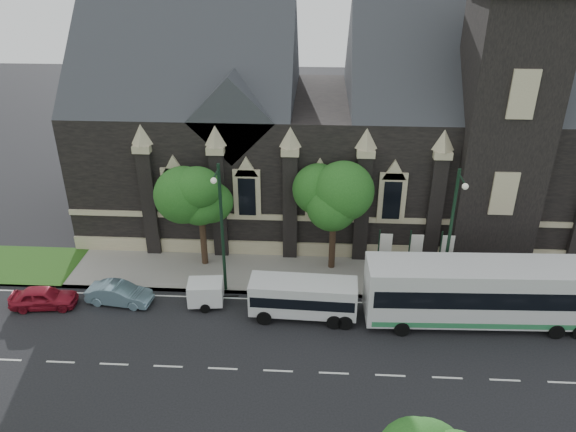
# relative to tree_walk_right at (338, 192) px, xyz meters

# --- Properties ---
(ground) EXTENTS (160.00, 160.00, 0.00)m
(ground) POSITION_rel_tree_walk_right_xyz_m (-3.21, -10.71, -5.82)
(ground) COLOR black
(ground) RESTS_ON ground
(sidewalk) EXTENTS (80.00, 5.00, 0.15)m
(sidewalk) POSITION_rel_tree_walk_right_xyz_m (-3.21, -1.21, -5.74)
(sidewalk) COLOR gray
(sidewalk) RESTS_ON ground
(museum) EXTENTS (40.00, 17.70, 29.90)m
(museum) POSITION_rel_tree_walk_right_xyz_m (1.90, 8.07, 2.35)
(museum) COLOR black
(museum) RESTS_ON ground
(tree_walk_right) EXTENTS (4.08, 4.08, 7.80)m
(tree_walk_right) POSITION_rel_tree_walk_right_xyz_m (0.00, 0.00, 0.00)
(tree_walk_right) COLOR black
(tree_walk_right) RESTS_ON ground
(tree_walk_left) EXTENTS (3.91, 3.91, 7.64)m
(tree_walk_left) POSITION_rel_tree_walk_right_xyz_m (-9.01, -0.01, -0.08)
(tree_walk_left) COLOR black
(tree_walk_left) RESTS_ON ground
(street_lamp_near) EXTENTS (0.36, 1.88, 9.00)m
(street_lamp_near) POSITION_rel_tree_walk_right_xyz_m (6.79, -3.62, -0.71)
(street_lamp_near) COLOR black
(street_lamp_near) RESTS_ON ground
(street_lamp_mid) EXTENTS (0.36, 1.88, 9.00)m
(street_lamp_mid) POSITION_rel_tree_walk_right_xyz_m (-7.21, -3.62, -0.71)
(street_lamp_mid) COLOR black
(street_lamp_mid) RESTS_ON ground
(banner_flag_left) EXTENTS (0.90, 0.10, 4.00)m
(banner_flag_left) POSITION_rel_tree_walk_right_xyz_m (3.08, -1.71, -3.43)
(banner_flag_left) COLOR black
(banner_flag_left) RESTS_ON ground
(banner_flag_center) EXTENTS (0.90, 0.10, 4.00)m
(banner_flag_center) POSITION_rel_tree_walk_right_xyz_m (5.08, -1.71, -3.43)
(banner_flag_center) COLOR black
(banner_flag_center) RESTS_ON ground
(banner_flag_right) EXTENTS (0.90, 0.10, 4.00)m
(banner_flag_right) POSITION_rel_tree_walk_right_xyz_m (7.08, -1.71, -3.43)
(banner_flag_right) COLOR black
(banner_flag_right) RESTS_ON ground
(tour_coach) EXTENTS (13.80, 3.49, 4.00)m
(tour_coach) POSITION_rel_tree_walk_right_xyz_m (8.56, -5.74, -3.65)
(tour_coach) COLOR silver
(tour_coach) RESTS_ON ground
(shuttle_bus) EXTENTS (6.54, 2.53, 2.49)m
(shuttle_bus) POSITION_rel_tree_walk_right_xyz_m (-2.01, -5.81, -4.36)
(shuttle_bus) COLOR silver
(shuttle_bus) RESTS_ON ground
(box_trailer) EXTENTS (3.21, 1.89, 1.68)m
(box_trailer) POSITION_rel_tree_walk_right_xyz_m (-8.20, -4.99, -4.87)
(box_trailer) COLOR silver
(box_trailer) RESTS_ON ground
(sedan) EXTENTS (4.29, 1.93, 1.37)m
(sedan) POSITION_rel_tree_walk_right_xyz_m (-13.73, -5.11, -5.13)
(sedan) COLOR #7092A2
(sedan) RESTS_ON ground
(car_far_red) EXTENTS (4.22, 2.07, 1.39)m
(car_far_red) POSITION_rel_tree_walk_right_xyz_m (-18.34, -5.78, -5.12)
(car_far_red) COLOR maroon
(car_far_red) RESTS_ON ground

